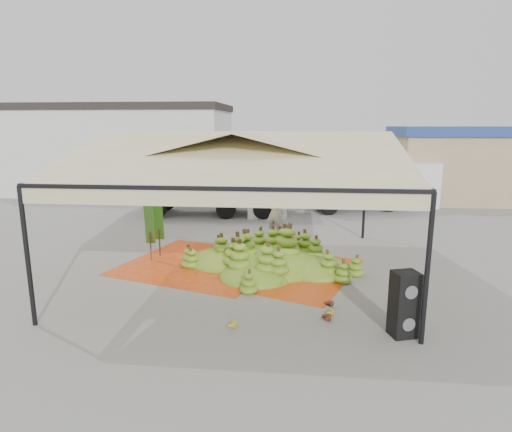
# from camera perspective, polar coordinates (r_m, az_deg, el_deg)

# --- Properties ---
(ground) EXTENTS (90.00, 90.00, 0.00)m
(ground) POSITION_cam_1_polar(r_m,az_deg,el_deg) (12.75, -1.58, -7.12)
(ground) COLOR slate
(ground) RESTS_ON ground
(canopy_tent) EXTENTS (8.10, 8.10, 4.00)m
(canopy_tent) POSITION_cam_1_polar(r_m,az_deg,el_deg) (12.07, -1.67, 7.85)
(canopy_tent) COLOR black
(canopy_tent) RESTS_ON ground
(building_white) EXTENTS (14.30, 6.30, 5.40)m
(building_white) POSITION_cam_1_polar(r_m,az_deg,el_deg) (28.43, -18.45, 8.48)
(building_white) COLOR silver
(building_white) RESTS_ON ground
(building_tan) EXTENTS (6.30, 5.30, 4.10)m
(building_tan) POSITION_cam_1_polar(r_m,az_deg,el_deg) (26.42, 24.54, 6.40)
(building_tan) COLOR tan
(building_tan) RESTS_ON ground
(tarp_left) EXTENTS (5.33, 5.20, 0.01)m
(tarp_left) POSITION_cam_1_polar(r_m,az_deg,el_deg) (13.36, -7.36, -6.28)
(tarp_left) COLOR #D25313
(tarp_left) RESTS_ON ground
(tarp_right) EXTENTS (5.04, 5.15, 0.01)m
(tarp_right) POSITION_cam_1_polar(r_m,az_deg,el_deg) (12.67, 3.53, -7.23)
(tarp_right) COLOR #C34012
(tarp_right) RESTS_ON ground
(banana_heap) EXTENTS (5.50, 4.63, 1.12)m
(banana_heap) POSITION_cam_1_polar(r_m,az_deg,el_deg) (12.75, 2.11, -4.46)
(banana_heap) COLOR #4F7117
(banana_heap) RESTS_ON ground
(hand_yellow_a) EXTENTS (0.43, 0.38, 0.17)m
(hand_yellow_a) POSITION_cam_1_polar(r_m,az_deg,el_deg) (9.99, 9.49, -12.35)
(hand_yellow_a) COLOR gold
(hand_yellow_a) RESTS_ON ground
(hand_yellow_b) EXTENTS (0.46, 0.37, 0.21)m
(hand_yellow_b) POSITION_cam_1_polar(r_m,az_deg,el_deg) (9.30, -3.69, -14.00)
(hand_yellow_b) COLOR gold
(hand_yellow_b) RESTS_ON ground
(hand_red_a) EXTENTS (0.51, 0.44, 0.21)m
(hand_red_a) POSITION_cam_1_polar(r_m,az_deg,el_deg) (9.67, 8.91, -13.05)
(hand_red_a) COLOR #542213
(hand_red_a) RESTS_ON ground
(hand_red_b) EXTENTS (0.53, 0.50, 0.19)m
(hand_red_b) POSITION_cam_1_polar(r_m,az_deg,el_deg) (10.35, 9.43, -11.39)
(hand_red_b) COLOR #552B13
(hand_red_b) RESTS_ON ground
(hand_green) EXTENTS (0.43, 0.37, 0.19)m
(hand_green) POSITION_cam_1_polar(r_m,az_deg,el_deg) (11.50, 2.88, -8.80)
(hand_green) COLOR #60861B
(hand_green) RESTS_ON ground
(hanging_bunches) EXTENTS (3.24, 0.24, 0.20)m
(hanging_bunches) POSITION_cam_1_polar(r_m,az_deg,el_deg) (10.93, 0.52, 3.83)
(hanging_bunches) COLOR #477F1A
(hanging_bunches) RESTS_ON ground
(speaker_stack) EXTENTS (0.60, 0.55, 1.35)m
(speaker_stack) POSITION_cam_1_polar(r_m,az_deg,el_deg) (9.21, 19.13, -11.05)
(speaker_stack) COLOR black
(speaker_stack) RESTS_ON ground
(banana_leaves) EXTENTS (0.96, 1.36, 3.70)m
(banana_leaves) POSITION_cam_1_polar(r_m,az_deg,el_deg) (13.98, -12.65, -5.67)
(banana_leaves) COLOR #1E6F1D
(banana_leaves) RESTS_ON ground
(vendor) EXTENTS (0.77, 0.62, 1.84)m
(vendor) POSITION_cam_1_polar(r_m,az_deg,el_deg) (16.13, 2.53, 0.38)
(vendor) COLOR gray
(vendor) RESTS_ON ground
(truck_left) EXTENTS (6.76, 2.73, 2.27)m
(truck_left) POSITION_cam_1_polar(r_m,az_deg,el_deg) (20.27, -4.57, 4.12)
(truck_left) COLOR #4D3319
(truck_left) RESTS_ON ground
(truck_right) EXTENTS (7.09, 4.44, 2.30)m
(truck_right) POSITION_cam_1_polar(r_m,az_deg,el_deg) (22.60, 15.60, 4.59)
(truck_right) COLOR #4A3218
(truck_right) RESTS_ON ground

